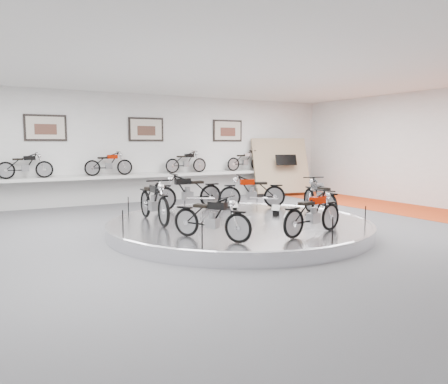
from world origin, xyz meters
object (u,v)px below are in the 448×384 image
bike_b (188,191)px  bike_d (211,217)px  bike_a (252,191)px  bike_f (320,197)px  bike_e (313,213)px  shelf (149,175)px  display_platform (239,226)px  bike_c (154,200)px

bike_b → bike_d: (-1.26, -3.82, -0.08)m
bike_a → bike_b: size_ratio=0.94×
bike_f → bike_e: bearing=152.7°
shelf → bike_a: bearing=-73.8°
display_platform → bike_a: 2.20m
bike_a → bike_f: bearing=131.7°
display_platform → bike_e: bearing=-77.8°
bike_f → bike_a: bearing=38.3°
bike_c → bike_f: size_ratio=1.06×
bike_e → bike_f: bike_f is taller
bike_e → bike_b: bearing=88.7°
bike_b → bike_c: bearing=44.6°
shelf → bike_f: (2.17, -6.86, -0.20)m
bike_a → bike_e: 3.85m
bike_a → bike_d: size_ratio=1.11×
bike_a → bike_e: (-0.94, -3.74, -0.04)m
bike_c → bike_e: bike_c is taller
bike_a → bike_e: bearing=96.9°
bike_a → bike_b: (-1.74, 0.67, 0.03)m
bike_c → bike_d: size_ratio=1.19×
display_platform → bike_b: size_ratio=3.60×
display_platform → shelf: size_ratio=0.58×
bike_a → bike_f: bike_f is taller
display_platform → bike_a: size_ratio=3.82×
bike_b → bike_e: size_ratio=1.15×
bike_b → bike_e: 4.48m
display_platform → bike_f: bearing=-11.9°
shelf → bike_c: bearing=-108.8°
display_platform → shelf: (0.00, 6.40, 0.85)m
bike_f → bike_d: bearing=124.1°
shelf → bike_f: size_ratio=6.46×
bike_c → display_platform: bearing=69.4°
bike_d → display_platform: bearing=104.9°
bike_a → bike_f: 2.16m
bike_e → bike_f: 2.41m
display_platform → bike_c: bearing=156.6°
bike_b → bike_f: (2.51, -2.70, -0.02)m
display_platform → shelf: bearing=90.0°
bike_a → bike_c: (-3.30, -0.75, 0.04)m
display_platform → bike_d: bike_d is taller
shelf → bike_c: bike_c is taller
bike_b → bike_d: 4.02m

